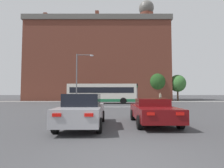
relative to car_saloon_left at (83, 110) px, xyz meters
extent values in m
plane|color=#3D3D3F|center=(1.86, -4.53, -0.81)|extent=(400.00, 400.00, 0.00)
cube|color=silver|center=(1.86, 12.80, -0.81)|extent=(7.23, 0.30, 0.01)
cube|color=gray|center=(1.86, 27.38, -0.81)|extent=(68.04, 2.50, 0.01)
cube|color=brown|center=(-2.03, 36.95, 8.52)|extent=(34.13, 12.96, 18.67)
cube|color=#5B5954|center=(-2.03, 36.95, 18.48)|extent=(34.82, 13.48, 1.24)
cube|color=brown|center=(-15.62, 34.98, 20.28)|extent=(0.90, 0.90, 2.35)
cube|color=brown|center=(-8.29, 36.57, 20.28)|extent=(0.90, 0.90, 2.35)
cube|color=brown|center=(-2.29, 33.89, 20.28)|extent=(0.90, 0.90, 2.35)
cube|color=brown|center=(4.51, 39.93, 20.28)|extent=(0.90, 0.90, 2.35)
cube|color=brown|center=(11.32, 34.55, 20.28)|extent=(0.90, 0.90, 2.35)
cylinder|color=#5B2D22|center=(10.66, 36.95, 20.66)|extent=(3.61, 3.61, 3.13)
sphere|color=#5B5954|center=(10.66, 36.95, 23.73)|extent=(4.01, 4.01, 4.01)
cube|color=#9E9EA3|center=(0.00, 0.01, -0.13)|extent=(1.92, 4.71, 0.72)
cube|color=black|center=(0.00, -0.04, 0.51)|extent=(1.63, 2.13, 0.58)
cylinder|color=black|center=(-0.91, 1.46, -0.49)|extent=(0.23, 0.64, 0.64)
cylinder|color=black|center=(0.88, 1.47, -0.49)|extent=(0.23, 0.64, 0.64)
cylinder|color=black|center=(-0.88, -1.45, -0.49)|extent=(0.23, 0.64, 0.64)
cylinder|color=black|center=(0.91, -1.43, -0.49)|extent=(0.23, 0.64, 0.64)
cube|color=red|center=(-0.56, -2.36, 0.05)|extent=(0.32, 0.05, 0.12)
cube|color=red|center=(0.60, -2.35, 0.05)|extent=(0.32, 0.05, 0.12)
cube|color=#600C0F|center=(3.63, 0.73, -0.17)|extent=(1.95, 4.49, 0.64)
cube|color=#600C0F|center=(3.63, 0.84, 0.34)|extent=(1.67, 1.35, 0.38)
cylinder|color=black|center=(2.71, 2.12, -0.49)|extent=(0.22, 0.64, 0.64)
cylinder|color=black|center=(4.57, 2.12, -0.49)|extent=(0.22, 0.64, 0.64)
cylinder|color=black|center=(2.70, -0.66, -0.49)|extent=(0.22, 0.64, 0.64)
cylinder|color=black|center=(4.56, -0.66, -0.49)|extent=(0.22, 0.64, 0.64)
cube|color=red|center=(3.02, -1.53, -0.01)|extent=(0.32, 0.05, 0.12)
cube|color=red|center=(4.22, -1.53, -0.01)|extent=(0.32, 0.05, 0.12)
cube|color=silver|center=(-0.18, 19.89, 0.96)|extent=(10.96, 2.56, 2.84)
cube|color=#1E7042|center=(-0.18, 19.89, -0.24)|extent=(10.98, 2.58, 0.44)
cube|color=black|center=(-0.18, 19.89, 1.38)|extent=(10.08, 2.59, 0.90)
cylinder|color=black|center=(3.21, 21.12, -0.31)|extent=(1.00, 0.28, 1.00)
cylinder|color=black|center=(3.21, 18.66, -0.31)|extent=(1.00, 0.28, 1.00)
cylinder|color=black|center=(-3.58, 21.12, -0.31)|extent=(1.00, 0.28, 1.00)
cylinder|color=black|center=(-3.58, 18.66, -0.31)|extent=(1.00, 0.28, 1.00)
cylinder|color=slate|center=(-2.79, 26.66, 0.74)|extent=(0.12, 0.12, 3.09)
cube|color=black|center=(-2.79, 26.66, 2.68)|extent=(0.26, 0.20, 0.80)
sphere|color=red|center=(-2.79, 26.53, 2.94)|extent=(0.17, 0.17, 0.17)
sphere|color=black|center=(-2.79, 26.53, 2.68)|extent=(0.17, 0.17, 0.17)
sphere|color=black|center=(-2.79, 26.53, 2.43)|extent=(0.17, 0.17, 0.17)
cylinder|color=slate|center=(6.55, 26.69, 0.63)|extent=(0.12, 0.12, 2.88)
cube|color=black|center=(6.55, 26.69, 2.47)|extent=(0.26, 0.20, 0.80)
sphere|color=black|center=(6.55, 26.56, 2.72)|extent=(0.17, 0.17, 0.17)
sphere|color=black|center=(6.55, 26.56, 2.47)|extent=(0.17, 0.17, 0.17)
sphere|color=#1ED14C|center=(6.55, 26.56, 2.21)|extent=(0.17, 0.17, 0.17)
cylinder|color=slate|center=(-3.45, 15.34, 2.77)|extent=(0.16, 0.16, 7.17)
cylinder|color=slate|center=(-2.42, 15.34, 6.21)|extent=(2.07, 0.10, 0.10)
ellipsoid|color=#B2B2B7|center=(-1.39, 15.34, 6.11)|extent=(0.50, 0.36, 0.22)
cylinder|color=brown|center=(11.33, 26.82, -0.38)|extent=(0.13, 0.13, 0.87)
cylinder|color=brown|center=(11.16, 26.79, -0.38)|extent=(0.13, 0.13, 0.87)
cube|color=tan|center=(11.25, 26.81, 0.40)|extent=(0.43, 0.27, 0.69)
sphere|color=tan|center=(11.25, 26.81, 0.88)|extent=(0.26, 0.26, 0.26)
cylinder|color=#4C3823|center=(11.74, 32.09, 0.35)|extent=(0.36, 0.36, 2.32)
ellipsoid|color=#234C1E|center=(11.74, 32.09, 3.54)|extent=(4.77, 4.77, 5.01)
cylinder|color=#4C3823|center=(16.70, 31.79, 0.40)|extent=(0.36, 0.36, 2.43)
ellipsoid|color=#33662D|center=(16.70, 31.79, 3.22)|extent=(3.76, 3.76, 3.95)
camera|label=1|loc=(1.44, -8.70, 0.81)|focal=28.00mm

